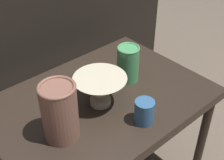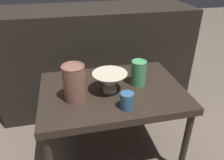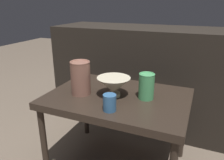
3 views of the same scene
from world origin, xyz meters
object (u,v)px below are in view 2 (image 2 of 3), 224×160
object	(u,v)px
vase_colorful_right	(139,72)
vase_textured_left	(74,83)
bowl	(110,81)
cup	(127,101)

from	to	relation	value
vase_colorful_right	vase_textured_left	bearing A→B (deg)	-167.55
vase_textured_left	vase_colorful_right	world-z (taller)	vase_textured_left
bowl	vase_colorful_right	bearing A→B (deg)	13.71
vase_colorful_right	bowl	bearing A→B (deg)	-166.29
vase_textured_left	cup	distance (m)	0.27
bowl	cup	distance (m)	0.17
cup	bowl	bearing A→B (deg)	106.13
bowl	vase_colorful_right	size ratio (longest dim) A/B	1.29
bowl	cup	bearing A→B (deg)	-73.87
vase_textured_left	cup	size ratio (longest dim) A/B	2.31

